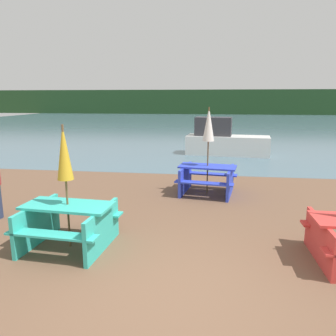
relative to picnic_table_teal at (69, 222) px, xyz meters
The scene contains 8 objects.
ground_plane 2.38m from the picnic_table_teal, 33.47° to the right, with size 60.00×60.00×0.00m, color brown.
water 30.96m from the picnic_table_teal, 86.40° to the left, with size 60.00×50.00×0.00m.
far_treeline 50.96m from the picnic_table_teal, 87.81° to the left, with size 80.00×1.60×4.00m.
picnic_table_teal is the anchor object (origin of this frame).
picnic_table_blue 4.38m from the picnic_table_teal, 57.48° to the left, with size 1.71×1.58×0.79m.
umbrella_white 4.60m from the picnic_table_teal, 57.48° to the left, with size 0.32×0.32×2.37m.
umbrella_gold 1.21m from the picnic_table_teal, behind, with size 0.27×0.27×2.17m.
boat 10.77m from the picnic_table_teal, 73.80° to the left, with size 3.91×1.67×1.74m.
Camera 1 is at (0.54, -3.86, 2.59)m, focal length 35.00 mm.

